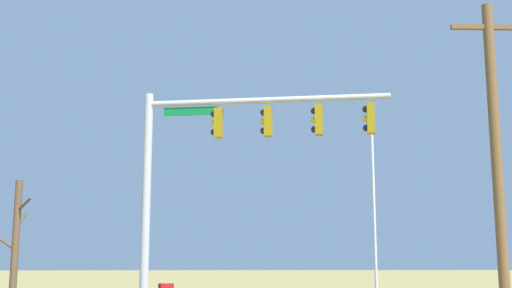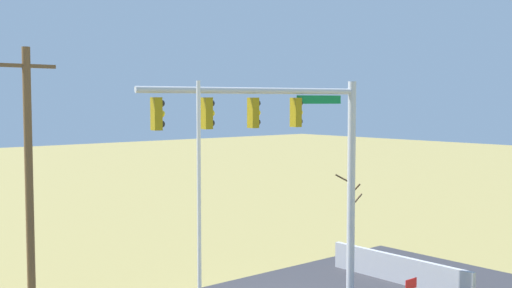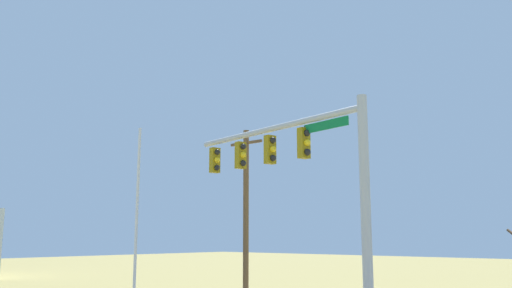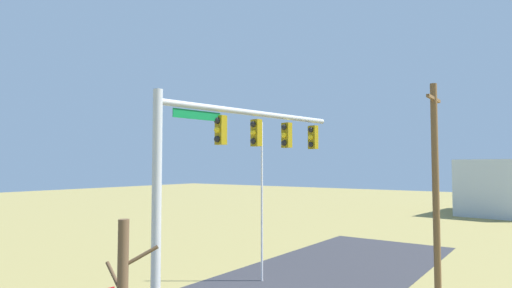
% 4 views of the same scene
% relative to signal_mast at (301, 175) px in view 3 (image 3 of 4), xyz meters
% --- Properties ---
extents(signal_mast, '(7.89, 1.63, 7.49)m').
position_rel_signal_mast_xyz_m(signal_mast, '(0.00, 0.00, 0.00)').
color(signal_mast, '#B2B5BA').
rests_on(signal_mast, ground_plane).
extents(flagpole, '(0.10, 0.10, 7.31)m').
position_rel_signal_mast_xyz_m(flagpole, '(-5.32, -2.20, -1.80)').
color(flagpole, silver).
rests_on(flagpole, ground_plane).
extents(utility_pole, '(1.90, 0.26, 8.52)m').
position_rel_signal_mast_xyz_m(utility_pole, '(-6.82, 5.05, -1.03)').
color(utility_pole, brown).
rests_on(utility_pole, ground_plane).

